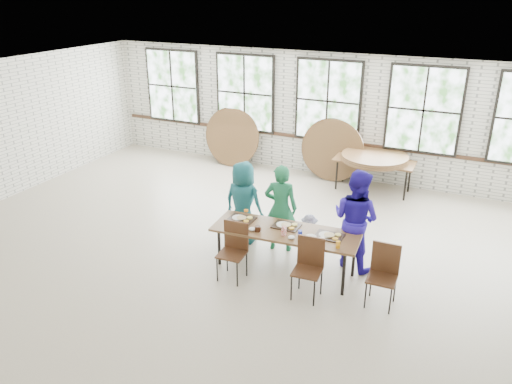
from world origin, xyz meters
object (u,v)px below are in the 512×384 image
Objects in this scene: chair_near_right at (309,262)px; storage_table at (374,162)px; chair_near_left at (234,246)px; dining_table at (286,233)px.

storage_table is at bearing 86.48° from chair_near_right.
storage_table is (1.20, 4.63, 0.13)m from chair_near_left.
chair_near_left is at bearing -147.19° from dining_table.
dining_table is at bearing -97.50° from storage_table.
chair_near_right is (0.59, -0.50, -0.13)m from dining_table.
storage_table is at bearing 71.84° from chair_near_left.
dining_table is 2.58× the size of chair_near_left.
dining_table is at bearing 33.43° from chair_near_left.
storage_table is at bearing 78.56° from dining_table.
storage_table is (0.52, 4.11, -0.00)m from dining_table.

